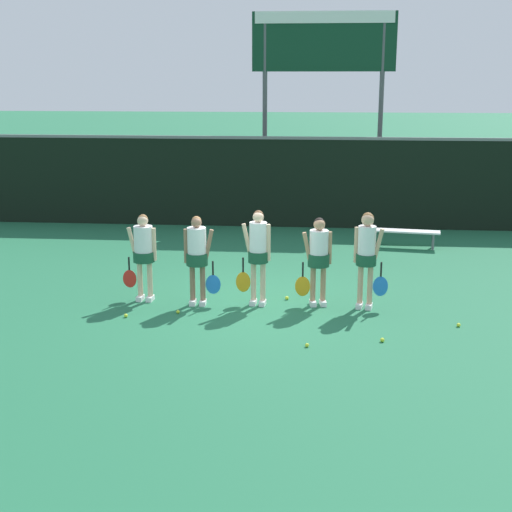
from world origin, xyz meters
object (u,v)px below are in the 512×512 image
Objects in this scene: player_3 at (318,254)px; tennis_ball_6 at (370,282)px; player_1 at (197,253)px; tennis_ball_3 at (207,283)px; tennis_ball_8 at (287,298)px; tennis_ball_5 at (178,312)px; tennis_ball_4 at (459,325)px; tennis_ball_7 at (140,282)px; tennis_ball_1 at (382,340)px; player_0 at (143,250)px; tennis_ball_0 at (307,345)px; tennis_ball_2 at (126,316)px; player_4 at (367,251)px; scoreboard at (324,57)px; bench_courtside at (403,233)px; player_2 at (258,249)px.

player_3 is 25.23× the size of tennis_ball_6.
tennis_ball_3 is (-0.03, 1.31, -0.97)m from player_1.
tennis_ball_5 is at bearing -153.11° from tennis_ball_8.
tennis_ball_3 is at bearing 155.41° from tennis_ball_4.
player_3 is 23.42× the size of tennis_ball_7.
player_3 is 23.50× the size of tennis_ball_1.
player_0 reaches higher than tennis_ball_8.
tennis_ball_4 is (4.68, -0.84, -0.97)m from player_1.
tennis_ball_7 is (-1.42, 1.22, -0.97)m from player_1.
player_3 is 26.08× the size of tennis_ball_0.
tennis_ball_2 is (-3.26, 1.16, 0.00)m from tennis_ball_0.
player_4 reaches higher than player_3.
tennis_ball_3 is 0.96× the size of tennis_ball_7.
tennis_ball_5 is 0.98× the size of tennis_ball_6.
tennis_ball_1 is at bearing -18.42° from player_0.
player_4 is at bearing 63.41° from tennis_ball_0.
scoreboard is 9.81m from tennis_ball_7.
tennis_ball_2 is (-5.53, -5.84, -0.34)m from bench_courtside.
tennis_ball_5 is at bearing -105.14° from scoreboard.
scoreboard is 83.99× the size of tennis_ball_1.
player_1 is 1.63m from tennis_ball_3.
tennis_ball_3 is at bearing 170.15° from player_4.
scoreboard is 11.15m from tennis_ball_4.
tennis_ball_0 is 0.97× the size of tennis_ball_2.
player_0 is 24.60× the size of tennis_ball_4.
player_1 is at bearing -123.63° from bench_courtside.
player_0 is at bearing 169.96° from tennis_ball_4.
scoreboard reaches higher than player_3.
tennis_ball_2 is 1.03× the size of tennis_ball_5.
scoreboard is 3.32× the size of player_2.
tennis_ball_4 is (3.56, -0.94, -1.04)m from player_2.
tennis_ball_7 is at bearing 161.34° from player_2.
player_4 is (0.83, -8.93, -3.63)m from scoreboard.
tennis_ball_2 is (-4.48, 0.83, -0.00)m from tennis_ball_1.
bench_courtside is at bearing 61.66° from player_2.
tennis_ball_7 and tennis_ball_8 have the same top height.
scoreboard is 11.45m from tennis_ball_2.
bench_courtside is 5.73m from tennis_ball_3.
tennis_ball_0 is at bearing -57.45° from tennis_ball_3.
player_1 is 4.86m from tennis_ball_4.
player_4 is at bearing 4.24° from player_2.
player_4 reaches higher than tennis_ball_2.
player_0 is at bearing 136.62° from tennis_ball_5.
scoreboard is at bearing 64.41° from tennis_ball_7.
tennis_ball_7 reaches higher than tennis_ball_2.
player_1 reaches higher than tennis_ball_2.
scoreboard is at bearing 70.55° from tennis_ball_2.
tennis_ball_3 is (-2.33, -7.68, -4.68)m from scoreboard.
tennis_ball_5 is at bearing -148.38° from tennis_ball_6.
tennis_ball_4 is 2.84m from tennis_ball_6.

